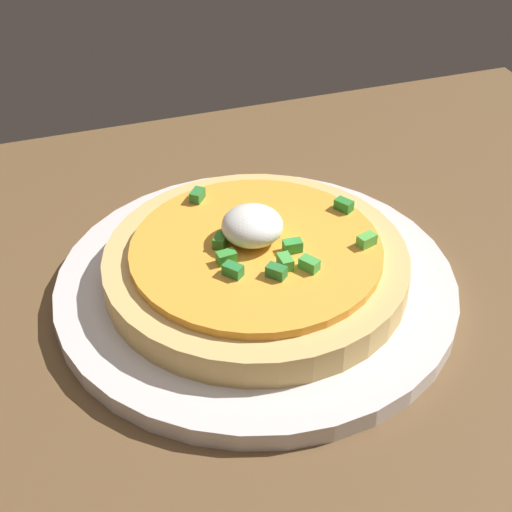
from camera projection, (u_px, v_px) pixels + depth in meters
dining_table at (212, 501)px, 43.62cm from camera, size 94.14×86.86×2.86cm
plate at (256, 286)px, 55.44cm from camera, size 28.49×28.49×1.39cm
pizza at (256, 262)px, 54.16cm from camera, size 21.37×21.37×5.28cm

